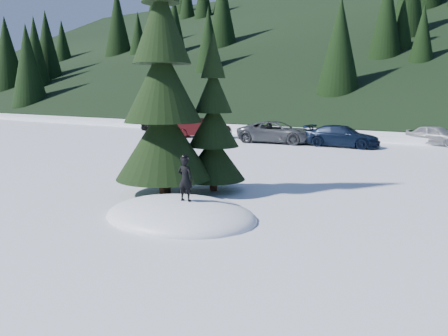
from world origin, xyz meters
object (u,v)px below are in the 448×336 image
Objects in this scene: child_skier at (185,179)px; car_3 at (342,136)px; car_2 at (277,132)px; spruce_tall at (163,94)px; spruce_short at (213,130)px; car_1 at (202,128)px; car_4 at (436,135)px; car_0 at (164,125)px.

car_3 is (-2.16, 18.06, -0.40)m from child_skier.
spruce_tall is at bearing -174.35° from car_2.
spruce_short reaches higher than car_1.
spruce_tall reaches higher than car_2.
spruce_short is at bearing -169.43° from car_2.
car_1 reaches higher than car_4.
spruce_tall is 21.44m from car_4.
car_0 is 15.73m from car_3.
car_4 is at bearing -96.42° from car_1.
spruce_short is 1.26× the size of car_0.
spruce_short reaches higher than car_0.
car_1 is (4.76, -0.92, 0.00)m from car_0.
car_0 is at bearing 118.78° from car_4.
child_skier is 0.23× the size of car_2.
car_1 reaches higher than car_0.
car_2 is (6.48, -0.04, 0.01)m from car_1.
spruce_short is 3.64m from child_skier.
spruce_short reaches higher than car_3.
car_1 is at bearing -101.43° from car_0.
car_4 is (2.57, 22.49, -0.43)m from child_skier.
spruce_tall reaches higher than spruce_short.
child_skier reaches higher than car_0.
spruce_tall is at bearing -175.26° from car_4.
car_3 is 6.48m from car_4.
spruce_tall is 19.41m from car_1.
car_0 is at bearing 85.67° from car_3.
spruce_short is 19.75m from car_4.
car_4 is (20.44, 3.80, -0.08)m from car_0.
car_1 is at bearing 124.98° from car_4.
car_2 is at bearing -80.07° from child_skier.
car_2 reaches higher than car_3.
child_skier is at bearing -168.72° from car_2.
spruce_short is 1.15× the size of car_3.
car_3 is at bearing 89.15° from spruce_tall.
car_0 is 4.84m from car_1.
child_skier reaches higher than car_4.
car_3 is at bearing -111.67° from car_1.
spruce_short is at bearing -179.11° from car_3.
child_skier reaches higher than car_2.
spruce_tall is 7.19× the size of child_skier.
car_3 reaches higher than car_4.
car_0 is 20.79m from car_4.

